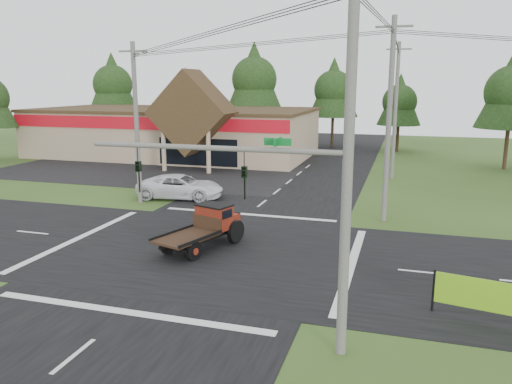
% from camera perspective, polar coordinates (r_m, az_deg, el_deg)
% --- Properties ---
extents(ground, '(120.00, 120.00, 0.00)m').
position_cam_1_polar(ground, '(24.33, -5.91, -6.66)').
color(ground, '#2F4518').
rests_on(ground, ground).
extents(road_ns, '(12.00, 120.00, 0.02)m').
position_cam_1_polar(road_ns, '(24.33, -5.91, -6.64)').
color(road_ns, black).
rests_on(road_ns, ground).
extents(road_ew, '(120.00, 12.00, 0.02)m').
position_cam_1_polar(road_ew, '(24.33, -5.91, -6.63)').
color(road_ew, black).
rests_on(road_ew, ground).
extents(parking_apron, '(28.00, 14.00, 0.02)m').
position_cam_1_polar(parking_apron, '(46.97, -12.81, 2.33)').
color(parking_apron, black).
rests_on(parking_apron, ground).
extents(cvs_building, '(30.40, 18.20, 9.19)m').
position_cam_1_polar(cvs_building, '(56.68, -9.19, 6.95)').
color(cvs_building, tan).
rests_on(cvs_building, ground).
extents(traffic_signal_mast, '(8.12, 0.24, 7.00)m').
position_cam_1_polar(traffic_signal_mast, '(14.47, 3.63, -1.49)').
color(traffic_signal_mast, '#595651').
rests_on(traffic_signal_mast, ground).
extents(utility_pole_nr, '(2.00, 0.30, 11.00)m').
position_cam_1_polar(utility_pole_nr, '(13.96, 10.45, 2.90)').
color(utility_pole_nr, '#595651').
rests_on(utility_pole_nr, ground).
extents(utility_pole_nw, '(2.00, 0.30, 10.50)m').
position_cam_1_polar(utility_pole_nw, '(33.87, -13.50, 7.73)').
color(utility_pole_nw, '#595651').
rests_on(utility_pole_nw, ground).
extents(utility_pole_ne, '(2.00, 0.30, 11.50)m').
position_cam_1_polar(utility_pole_ne, '(29.28, 14.95, 7.99)').
color(utility_pole_ne, '#595651').
rests_on(utility_pole_ne, ground).
extents(utility_pole_n, '(2.00, 0.30, 11.20)m').
position_cam_1_polar(utility_pole_n, '(43.26, 15.65, 9.00)').
color(utility_pole_n, '#595651').
rests_on(utility_pole_n, ground).
extents(tree_row_a, '(6.72, 6.72, 12.12)m').
position_cam_1_polar(tree_row_a, '(72.56, -16.08, 11.93)').
color(tree_row_a, '#332316').
rests_on(tree_row_a, ground).
extents(tree_row_b, '(5.60, 5.60, 10.10)m').
position_cam_1_polar(tree_row_b, '(69.54, -8.01, 11.18)').
color(tree_row_b, '#332316').
rests_on(tree_row_b, ground).
extents(tree_row_c, '(7.28, 7.28, 13.13)m').
position_cam_1_polar(tree_row_c, '(65.04, -0.20, 13.01)').
color(tree_row_c, '#332316').
rests_on(tree_row_c, ground).
extents(tree_row_d, '(6.16, 6.16, 11.11)m').
position_cam_1_polar(tree_row_d, '(63.84, 8.87, 11.67)').
color(tree_row_d, '#332316').
rests_on(tree_row_d, ground).
extents(tree_row_e, '(5.04, 5.04, 9.09)m').
position_cam_1_polar(tree_row_e, '(61.23, 16.10, 10.07)').
color(tree_row_e, '#332316').
rests_on(tree_row_e, ground).
extents(tree_side_ne, '(6.16, 6.16, 11.11)m').
position_cam_1_polar(tree_side_ne, '(51.99, 27.25, 10.39)').
color(tree_side_ne, '#332316').
rests_on(tree_side_ne, ground).
extents(antique_flatbed_truck, '(3.35, 5.30, 2.07)m').
position_cam_1_polar(antique_flatbed_truck, '(24.26, -6.29, -4.16)').
color(antique_flatbed_truck, '#63160E').
rests_on(antique_flatbed_truck, ground).
extents(roadside_banner, '(4.48, 1.01, 1.55)m').
position_cam_1_polar(roadside_banner, '(18.73, 26.45, -11.32)').
color(roadside_banner, '#6CAD17').
rests_on(roadside_banner, ground).
extents(white_pickup, '(6.24, 3.50, 1.65)m').
position_cam_1_polar(white_pickup, '(35.30, -8.61, 0.62)').
color(white_pickup, white).
rests_on(white_pickup, ground).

